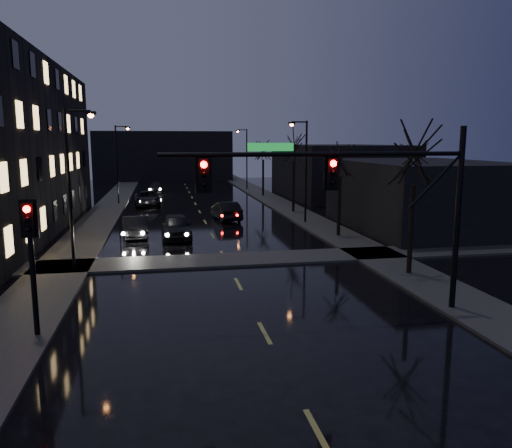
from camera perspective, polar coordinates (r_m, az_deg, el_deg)
name	(u,v)px	position (r m, az deg, el deg)	size (l,w,h in m)	color
sidewalk_left	(100,219)	(43.58, -17.38, 0.60)	(3.00, 140.00, 0.12)	#2D2D2B
sidewalk_right	(297,213)	(44.83, 4.72, 1.24)	(3.00, 140.00, 0.12)	#2D2D2B
sidewalk_cross	(226,260)	(27.25, -3.45, -4.12)	(40.00, 3.00, 0.12)	#2D2D2B
commercial_right_near	(421,195)	(38.84, 18.37, 3.15)	(10.00, 14.00, 5.00)	black
commercial_right_far	(338,171)	(59.45, 9.40, 6.01)	(12.00, 18.00, 6.00)	black
far_block	(164,156)	(85.83, -10.51, 7.68)	(22.00, 10.00, 8.00)	black
signal_mast	(365,186)	(18.29, 12.32, 4.28)	(11.11, 0.41, 7.00)	black
signal_pole_left	(31,249)	(17.65, -24.32, -2.63)	(0.35, 0.41, 4.53)	black
tree_near	(415,146)	(24.71, 17.74, 8.48)	(3.52, 3.52, 8.08)	black
tree_mid_a	(341,151)	(33.86, 9.64, 8.28)	(3.30, 3.30, 7.58)	black
tree_mid_b	(294,139)	(45.31, 4.38, 9.64)	(3.74, 3.74, 8.59)	black
tree_far	(263,144)	(58.95, 0.82, 9.09)	(3.43, 3.43, 7.88)	black
streetlight_l_near	(73,176)	(26.21, -20.17, 5.22)	(1.53, 0.28, 8.00)	black
streetlight_l_far	(119,158)	(53.00, -15.40, 7.32)	(1.53, 0.28, 8.00)	black
streetlight_r_mid	(303,163)	(39.35, 5.45, 6.98)	(1.53, 0.28, 8.00)	black
streetlight_r_far	(245,154)	(66.70, -1.24, 8.03)	(1.53, 0.28, 8.00)	black
oncoming_car_a	(176,226)	(33.78, -9.13, -0.25)	(1.93, 4.80, 1.64)	black
oncoming_car_b	(135,227)	(34.79, -13.69, -0.34)	(1.46, 4.19, 1.38)	black
oncoming_car_c	(147,198)	(51.49, -12.31, 2.88)	(2.44, 5.30, 1.47)	black
oncoming_car_d	(155,188)	(64.26, -11.43, 4.09)	(1.79, 4.41, 1.28)	black
lead_car	(226,211)	(41.18, -3.44, 1.52)	(1.62, 4.66, 1.53)	black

